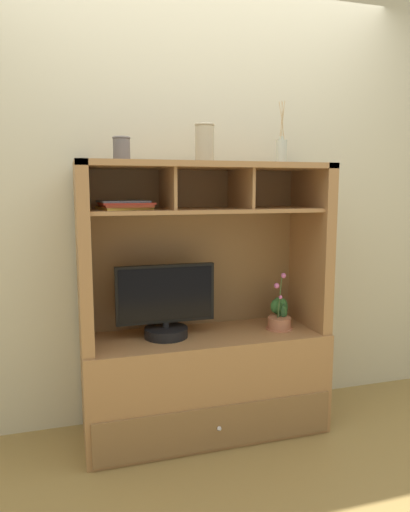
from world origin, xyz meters
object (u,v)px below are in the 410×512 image
tv_monitor (166,307)px  diffuser_bottle (281,151)px  ceramic_vase (122,149)px  potted_fern (279,312)px  magazine_stack_left (125,205)px  accent_vase (205,143)px  potted_orchid (279,322)px  media_console (205,350)px

tv_monitor → diffuser_bottle: (0.66, -0.02, 0.84)m
ceramic_vase → potted_fern: bearing=1.7°
magazine_stack_left → accent_vase: size_ratio=1.48×
potted_orchid → tv_monitor: bearing=176.0°
potted_fern → media_console: bearing=-177.7°
potted_fern → potted_orchid: bearing=-115.0°
potted_orchid → ceramic_vase: 1.29m
magazine_stack_left → media_console: bearing=-0.5°
media_console → magazine_stack_left: media_console is taller
potted_orchid → potted_fern: potted_orchid is taller
potted_orchid → magazine_stack_left: magazine_stack_left is taller
magazine_stack_left → ceramic_vase: size_ratio=2.47×
potted_orchid → diffuser_bottle: bearing=89.1°
media_console → potted_orchid: bearing=-6.0°
media_console → tv_monitor: bearing=-180.0°
media_console → diffuser_bottle: 1.19m
tv_monitor → accent_vase: accent_vase is taller
tv_monitor → potted_fern: (0.69, 0.02, -0.09)m
tv_monitor → ceramic_vase: bearing=-177.7°
tv_monitor → magazine_stack_left: bearing=178.9°
potted_orchid → diffuser_bottle: 0.96m
media_console → potted_fern: bearing=2.3°
tv_monitor → potted_orchid: size_ratio=1.63×
potted_orchid → magazine_stack_left: 1.10m
potted_fern → accent_vase: size_ratio=0.82×
potted_orchid → ceramic_vase: size_ratio=2.70×
tv_monitor → media_console: bearing=0.0°
magazine_stack_left → ceramic_vase: 0.28m
potted_orchid → diffuser_bottle: (0.00, 0.03, 0.96)m
potted_orchid → potted_fern: bearing=65.0°
accent_vase → potted_orchid: bearing=-5.7°
diffuser_bottle → ceramic_vase: 0.87m
tv_monitor → ceramic_vase: size_ratio=4.41×
potted_fern → ceramic_vase: bearing=-178.3°
magazine_stack_left → accent_vase: bearing=-0.8°
ceramic_vase → accent_vase: size_ratio=0.60×
potted_orchid → accent_vase: accent_vase is taller
ceramic_vase → accent_vase: 0.44m
magazine_stack_left → potted_orchid: bearing=-3.3°
media_console → diffuser_bottle: (0.44, -0.02, 1.10)m
media_console → tv_monitor: size_ratio=2.79×
tv_monitor → potted_orchid: 0.67m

